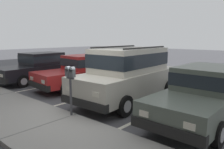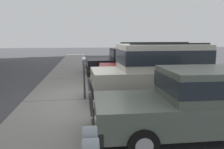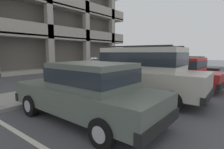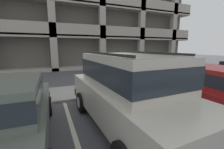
{
  "view_description": "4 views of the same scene",
  "coord_description": "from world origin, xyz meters",
  "px_view_note": "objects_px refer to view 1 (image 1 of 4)",
  "views": [
    {
      "loc": [
        -4.88,
        4.14,
        2.35
      ],
      "look_at": [
        -0.3,
        -1.06,
        1.18
      ],
      "focal_mm": 35.0,
      "sensor_mm": 36.0,
      "label": 1
    },
    {
      "loc": [
        -7.25,
        0.34,
        2.21
      ],
      "look_at": [
        0.08,
        -0.6,
        0.95
      ],
      "focal_mm": 35.0,
      "sensor_mm": 36.0,
      "label": 2
    },
    {
      "loc": [
        -6.07,
        -5.46,
        1.81
      ],
      "look_at": [
        0.02,
        -0.76,
        0.82
      ],
      "focal_mm": 28.0,
      "sensor_mm": 36.0,
      "label": 3
    },
    {
      "loc": [
        -1.93,
        -5.65,
        2.16
      ],
      "look_at": [
        0.24,
        -0.53,
        1.14
      ],
      "focal_mm": 24.0,
      "sensor_mm": 36.0,
      "label": 4
    }
  ],
  "objects_px": {
    "parking_meter_near": "(70,79)",
    "silver_suv": "(129,72)",
    "red_sedan": "(205,92)",
    "dark_hatchback": "(84,70)",
    "blue_coupe": "(40,66)"
  },
  "relations": [
    {
      "from": "red_sedan",
      "to": "parking_meter_near",
      "type": "height_order",
      "value": "parking_meter_near"
    },
    {
      "from": "dark_hatchback",
      "to": "parking_meter_near",
      "type": "xyz_separation_m",
      "value": [
        -2.87,
        3.02,
        0.37
      ]
    },
    {
      "from": "silver_suv",
      "to": "red_sedan",
      "type": "xyz_separation_m",
      "value": [
        -2.82,
        0.11,
        -0.27
      ]
    },
    {
      "from": "parking_meter_near",
      "to": "silver_suv",
      "type": "bearing_deg",
      "value": -92.13
    },
    {
      "from": "dark_hatchback",
      "to": "parking_meter_near",
      "type": "height_order",
      "value": "parking_meter_near"
    },
    {
      "from": "parking_meter_near",
      "to": "red_sedan",
      "type": "bearing_deg",
      "value": -139.21
    },
    {
      "from": "red_sedan",
      "to": "blue_coupe",
      "type": "bearing_deg",
      "value": 1.31
    },
    {
      "from": "dark_hatchback",
      "to": "parking_meter_near",
      "type": "distance_m",
      "value": 4.18
    },
    {
      "from": "red_sedan",
      "to": "dark_hatchback",
      "type": "distance_m",
      "value": 5.81
    },
    {
      "from": "blue_coupe",
      "to": "parking_meter_near",
      "type": "bearing_deg",
      "value": 154.09
    },
    {
      "from": "silver_suv",
      "to": "parking_meter_near",
      "type": "bearing_deg",
      "value": 85.89
    },
    {
      "from": "blue_coupe",
      "to": "red_sedan",
      "type": "bearing_deg",
      "value": 177.18
    },
    {
      "from": "silver_suv",
      "to": "parking_meter_near",
      "type": "xyz_separation_m",
      "value": [
        0.1,
        2.63,
        0.1
      ]
    },
    {
      "from": "red_sedan",
      "to": "silver_suv",
      "type": "bearing_deg",
      "value": -1.27
    },
    {
      "from": "silver_suv",
      "to": "blue_coupe",
      "type": "xyz_separation_m",
      "value": [
        5.99,
        0.16,
        -0.27
      ]
    }
  ]
}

